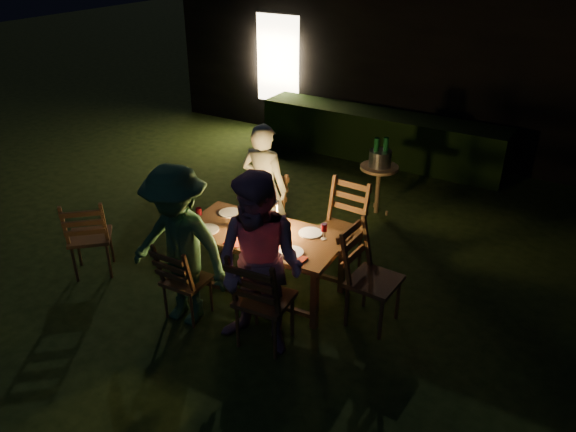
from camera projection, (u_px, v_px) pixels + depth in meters
The scene contains 29 objects.
garden_envelope at pixel (458, 44), 10.56m from camera, with size 40.00×40.00×3.20m.
dining_table at pixel (263, 239), 5.91m from camera, with size 1.74×0.94×0.71m.
chair_near_left at pixel (187, 293), 5.66m from camera, with size 0.42×0.46×0.92m.
chair_near_right at pixel (264, 315), 5.26m from camera, with size 0.53×0.56×1.08m.
chair_far_left at pixel (263, 226), 6.85m from camera, with size 0.45×0.48×0.99m.
chair_far_right at pixel (339, 244), 6.43m from camera, with size 0.51×0.54×1.08m.
chair_end at pixel (371, 294), 5.55m from camera, with size 0.54×0.51×1.08m.
chair_spare at pixel (92, 249), 6.36m from camera, with size 0.66×0.66×1.01m.
person_house_side at pixel (264, 188), 6.66m from camera, with size 0.58×0.38×1.59m, color beige.
person_opp_right at pixel (260, 267), 4.96m from camera, with size 0.86×0.67×1.77m, color #B07998.
person_opp_left at pixel (179, 247), 5.36m from camera, with size 1.08×0.62×1.68m, color #2E5C39.
lantern at pixel (269, 219), 5.82m from camera, with size 0.16×0.16×0.35m.
plate_far_left at pixel (230, 213), 6.27m from camera, with size 0.25×0.25×0.01m, color white.
plate_near_left at pixel (207, 229), 5.93m from camera, with size 0.25×0.25×0.01m, color white.
plate_far_right at pixel (310, 233), 5.86m from camera, with size 0.25×0.25×0.01m, color white.
plate_near_right at pixel (291, 252), 5.51m from camera, with size 0.25×0.25×0.01m, color white.
wineglass_a at pixel (252, 209), 6.18m from camera, with size 0.06×0.06×0.18m, color #59070F, non-canonical shape.
wineglass_b at pixel (199, 215), 6.04m from camera, with size 0.06×0.06×0.18m, color #59070F, non-canonical shape.
wineglass_c at pixel (275, 244), 5.49m from camera, with size 0.06×0.06×0.18m, color #59070F, non-canonical shape.
wineglass_d at pixel (324, 232), 5.72m from camera, with size 0.06×0.06×0.18m, color #59070F, non-canonical shape.
wineglass_e at pixel (239, 236), 5.64m from camera, with size 0.06×0.06×0.18m, color silver, non-canonical shape.
bottle_table at pixel (242, 216), 5.92m from camera, with size 0.07×0.07×0.28m, color #0F471E.
napkin_left at pixel (234, 243), 5.68m from camera, with size 0.18×0.14×0.01m, color red.
napkin_right at pixel (296, 259), 5.41m from camera, with size 0.18×0.14×0.01m, color red.
phone at pixel (197, 232), 5.89m from camera, with size 0.14×0.07×0.01m, color black.
side_table at pixel (379, 172), 7.57m from camera, with size 0.52×0.52×0.70m.
ice_bucket at pixel (380, 158), 7.48m from camera, with size 0.30×0.30×0.22m, color #A5A8AD.
bottle_bucket_a at pixel (376, 155), 7.45m from camera, with size 0.07×0.07×0.32m, color #0F471E.
bottle_bucket_b at pixel (385, 155), 7.47m from camera, with size 0.07×0.07×0.32m, color #0F471E.
Camera 1 is at (2.82, -4.82, 3.57)m, focal length 35.00 mm.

